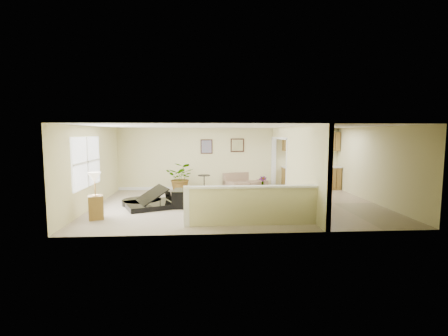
{
  "coord_description": "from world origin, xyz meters",
  "views": [
    {
      "loc": [
        -1.08,
        -10.15,
        2.27
      ],
      "look_at": [
        -0.41,
        0.4,
        1.15
      ],
      "focal_mm": 26.0,
      "sensor_mm": 36.0,
      "label": 1
    }
  ],
  "objects": [
    {
      "name": "interior_partition",
      "position": [
        1.8,
        0.25,
        1.22
      ],
      "size": [
        0.18,
        5.99,
        2.5
      ],
      "color": "beige",
      "rests_on": "floor"
    },
    {
      "name": "back_wall",
      "position": [
        0.0,
        3.0,
        1.25
      ],
      "size": [
        9.0,
        0.04,
        2.5
      ],
      "primitive_type": "cube",
      "color": "beige",
      "rests_on": "floor"
    },
    {
      "name": "piano",
      "position": [
        -2.75,
        -0.02,
        0.58
      ],
      "size": [
        2.09,
        2.05,
        1.39
      ],
      "rotation": [
        0.0,
        0.0,
        0.41
      ],
      "color": "black",
      "rests_on": "floor"
    },
    {
      "name": "palm_plant",
      "position": [
        -1.94,
        2.27,
        0.58
      ],
      "size": [
        1.25,
        1.14,
        1.17
      ],
      "color": "black",
      "rests_on": "floor"
    },
    {
      "name": "floor",
      "position": [
        0.0,
        0.0,
        0.0
      ],
      "size": [
        9.0,
        9.0,
        0.0
      ],
      "primitive_type": "plane",
      "color": "tan",
      "rests_on": "ground"
    },
    {
      "name": "loveseat",
      "position": [
        0.6,
        2.7,
        0.35
      ],
      "size": [
        1.97,
        1.53,
        0.92
      ],
      "rotation": [
        0.0,
        0.0,
        0.43
      ],
      "color": "#96775F",
      "rests_on": "floor"
    },
    {
      "name": "wall_mirror",
      "position": [
        0.3,
        2.97,
        1.8
      ],
      "size": [
        0.55,
        0.04,
        0.55
      ],
      "color": "#361C13",
      "rests_on": "back_wall"
    },
    {
      "name": "lamp_stand",
      "position": [
        -3.95,
        -1.49,
        0.53
      ],
      "size": [
        0.48,
        0.48,
        1.26
      ],
      "color": "brown",
      "rests_on": "floor"
    },
    {
      "name": "kitchen_cabinets",
      "position": [
        3.19,
        2.73,
        0.87
      ],
      "size": [
        2.36,
        0.65,
        2.33
      ],
      "color": "brown",
      "rests_on": "floor"
    },
    {
      "name": "piano_bench",
      "position": [
        -1.81,
        -0.15,
        0.27
      ],
      "size": [
        0.47,
        0.83,
        0.53
      ],
      "primitive_type": "cube",
      "rotation": [
        0.0,
        0.0,
        -0.08
      ],
      "color": "black",
      "rests_on": "floor"
    },
    {
      "name": "small_plant",
      "position": [
        1.27,
        2.48,
        0.25
      ],
      "size": [
        0.42,
        0.42,
        0.58
      ],
      "color": "black",
      "rests_on": "floor"
    },
    {
      "name": "kitchen_vinyl",
      "position": [
        3.15,
        0.0,
        0.0
      ],
      "size": [
        2.7,
        6.0,
        0.01
      ],
      "primitive_type": "cube",
      "color": "gray",
      "rests_on": "floor"
    },
    {
      "name": "left_wall",
      "position": [
        -4.5,
        0.0,
        1.25
      ],
      "size": [
        0.04,
        6.0,
        2.5
      ],
      "primitive_type": "cube",
      "color": "beige",
      "rests_on": "floor"
    },
    {
      "name": "wall_art_left",
      "position": [
        -0.95,
        2.97,
        1.75
      ],
      "size": [
        0.48,
        0.04,
        0.58
      ],
      "color": "#361C13",
      "rests_on": "back_wall"
    },
    {
      "name": "right_wall",
      "position": [
        4.5,
        0.0,
        1.25
      ],
      "size": [
        0.04,
        6.0,
        2.5
      ],
      "primitive_type": "cube",
      "color": "beige",
      "rests_on": "floor"
    },
    {
      "name": "accent_table",
      "position": [
        -1.06,
        2.28,
        0.44
      ],
      "size": [
        0.47,
        0.47,
        0.68
      ],
      "color": "black",
      "rests_on": "floor"
    },
    {
      "name": "front_wall",
      "position": [
        0.0,
        -3.0,
        1.25
      ],
      "size": [
        9.0,
        0.04,
        2.5
      ],
      "primitive_type": "cube",
      "color": "beige",
      "rests_on": "floor"
    },
    {
      "name": "pony_half_wall",
      "position": [
        0.08,
        -2.3,
        0.52
      ],
      "size": [
        3.42,
        0.22,
        1.0
      ],
      "color": "beige",
      "rests_on": "floor"
    },
    {
      "name": "left_window",
      "position": [
        -4.49,
        -0.5,
        1.45
      ],
      "size": [
        0.05,
        2.15,
        1.45
      ],
      "primitive_type": "cube",
      "color": "white",
      "rests_on": "left_wall"
    },
    {
      "name": "ceiling",
      "position": [
        0.0,
        0.0,
        2.5
      ],
      "size": [
        9.0,
        6.0,
        0.04
      ],
      "primitive_type": "cube",
      "color": "white",
      "rests_on": "back_wall"
    }
  ]
}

